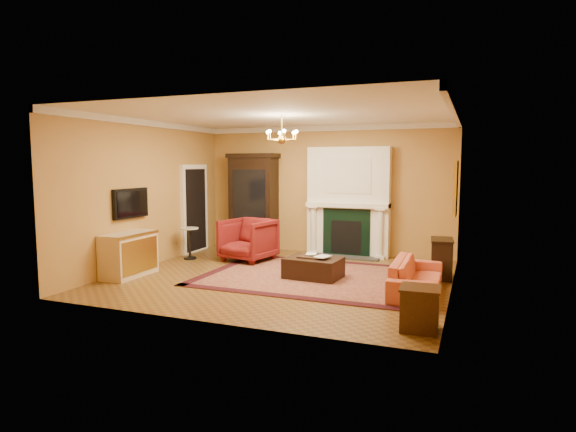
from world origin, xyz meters
The scene contains 26 objects.
floor centered at (0.00, 0.00, -0.01)m, with size 6.00×5.50×0.02m, color brown.
ceiling centered at (0.00, 0.00, 3.01)m, with size 6.00×5.50×0.02m, color silver.
wall_back centered at (0.00, 2.76, 1.50)m, with size 6.00×0.02×3.00m, color #B38540.
wall_front centered at (0.00, -2.76, 1.50)m, with size 6.00×0.02×3.00m, color #B38540.
wall_left centered at (-3.01, 0.00, 1.50)m, with size 0.02×5.50×3.00m, color #B38540.
wall_right centered at (3.01, 0.00, 1.50)m, with size 0.02×5.50×3.00m, color #B38540.
fireplace centered at (0.60, 2.57, 1.19)m, with size 1.90×0.70×2.50m.
crown_molding centered at (0.00, 0.96, 2.94)m, with size 6.00×5.50×0.12m.
doorway centered at (-2.95, 1.70, 1.05)m, with size 0.08×1.05×2.10m.
tv_panel centered at (-2.95, -0.60, 1.35)m, with size 0.09×0.95×0.58m.
gilt_mirror centered at (2.97, 1.40, 1.65)m, with size 0.06×0.76×1.05m.
chandelier centered at (0.00, 0.00, 2.61)m, with size 0.63×0.55×0.53m.
oriental_rug centered at (0.59, 0.23, 0.01)m, with size 4.15×3.11×0.02m, color #4C1014.
china_cabinet centered at (-1.77, 2.49, 1.13)m, with size 1.13×0.51×2.27m, color black.
wingback_armchair centered at (-1.28, 1.17, 0.51)m, with size 0.99×0.93×1.02m, color maroon.
pedestal_table centered at (-2.57, 0.86, 0.41)m, with size 0.40×0.40×0.71m.
commode centered at (-2.73, -0.97, 0.41)m, with size 0.52×1.11×0.83m, color beige.
coral_sofa centered at (2.47, -0.21, 0.37)m, with size 1.88×0.55×0.73m, color #D35643.
end_table centered at (2.72, -2.04, 0.27)m, with size 0.46×0.46×0.53m, color #3C2110.
console_table centered at (2.78, 1.01, 0.36)m, with size 0.36×0.64×0.71m, color black.
leather_ottoman centered at (0.57, 0.14, 0.20)m, with size 0.99×0.72×0.37m, color black.
ottoman_tray centered at (0.50, 0.13, 0.40)m, with size 0.40×0.31×0.03m, color black.
book_a centered at (0.39, 0.24, 0.54)m, with size 0.19×0.02×0.26m, color gray.
book_b centered at (0.65, 0.13, 0.57)m, with size 0.23×0.02×0.32m, color gray.
topiary_left centered at (-0.02, 2.53, 1.48)m, with size 0.17×0.17×0.46m.
topiary_right centered at (1.16, 2.53, 1.48)m, with size 0.17×0.17×0.45m.
Camera 1 is at (3.33, -8.19, 2.11)m, focal length 30.00 mm.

